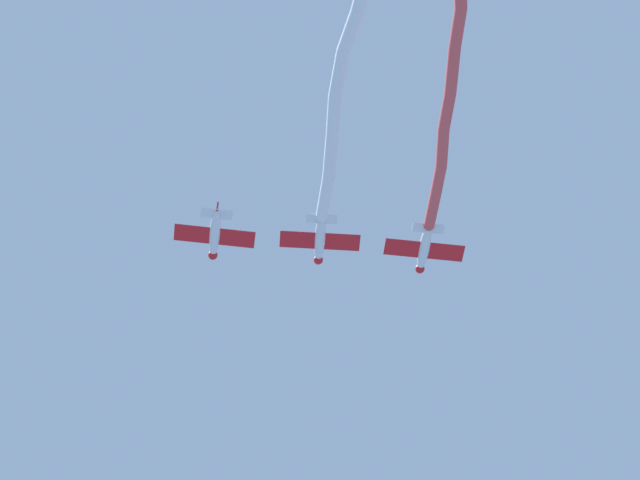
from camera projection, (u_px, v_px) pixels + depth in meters
airplane_lead at (424, 249)px, 89.35m from camera, size 6.43×4.94×1.59m
smoke_trail_lead at (449, 69)px, 78.59m from camera, size 7.06×28.69×3.54m
airplane_left_wing at (320, 240)px, 89.21m from camera, size 6.45×4.93×1.59m
smoke_trail_left_wing at (360, 14)px, 77.91m from camera, size 14.46×32.20×2.02m
airplane_right_wing at (215, 235)px, 88.59m from camera, size 6.42×4.94×1.59m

